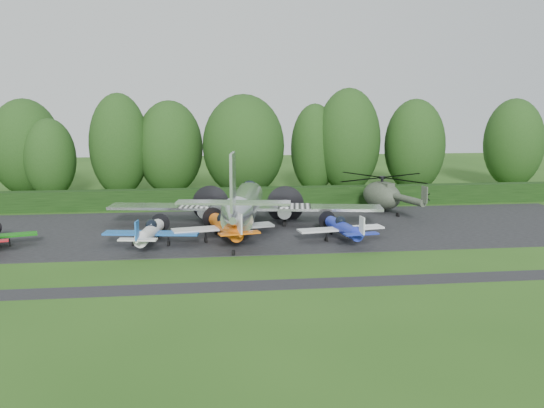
{
  "coord_description": "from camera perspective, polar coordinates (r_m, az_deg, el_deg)",
  "views": [
    {
      "loc": [
        -1.12,
        -40.55,
        10.92
      ],
      "look_at": [
        5.0,
        8.04,
        2.5
      ],
      "focal_mm": 40.0,
      "sensor_mm": 36.0,
      "label": 1
    }
  ],
  "objects": [
    {
      "name": "tree_11",
      "position": [
        75.51,
        -22.21,
        4.97
      ],
      "size": [
        8.13,
        8.13,
        11.14
      ],
      "color": "black",
      "rests_on": "ground"
    },
    {
      "name": "taxiway_verge",
      "position": [
        36.26,
        -5.12,
        -7.81
      ],
      "size": [
        70.0,
        2.0,
        0.0
      ],
      "primitive_type": "cube",
      "color": "black",
      "rests_on": "ground"
    },
    {
      "name": "transport_plane",
      "position": [
        51.26,
        -2.62,
        -0.14
      ],
      "size": [
        23.71,
        18.18,
        7.6
      ],
      "rotation": [
        0.0,
        0.0,
        0.16
      ],
      "color": "silver",
      "rests_on": "ground"
    },
    {
      "name": "light_plane_white",
      "position": [
        46.31,
        -11.45,
        -2.62
      ],
      "size": [
        7.2,
        7.57,
        2.77
      ],
      "rotation": [
        0.0,
        0.0,
        0.17
      ],
      "color": "silver",
      "rests_on": "ground"
    },
    {
      "name": "apron",
      "position": [
        51.73,
        -5.78,
        -2.48
      ],
      "size": [
        70.0,
        18.0,
        0.01
      ],
      "primitive_type": "cube",
      "color": "black",
      "rests_on": "ground"
    },
    {
      "name": "sign_board",
      "position": [
        70.21,
        21.22,
        1.15
      ],
      "size": [
        3.2,
        0.12,
        1.8
      ],
      "rotation": [
        0.0,
        0.0,
        -0.09
      ],
      "color": "#3F3326",
      "rests_on": "ground"
    },
    {
      "name": "hedgerow",
      "position": [
        62.52,
        -6.04,
        -0.36
      ],
      "size": [
        90.0,
        1.6,
        2.0
      ],
      "primitive_type": "cube",
      "color": "black",
      "rests_on": "ground"
    },
    {
      "name": "tree_7",
      "position": [
        82.22,
        21.79,
        5.33
      ],
      "size": [
        7.36,
        7.36,
        11.17
      ],
      "color": "black",
      "rests_on": "ground"
    },
    {
      "name": "tree_3",
      "position": [
        72.83,
        4.03,
        5.27
      ],
      "size": [
        5.71,
        5.71,
        10.54
      ],
      "color": "black",
      "rests_on": "ground"
    },
    {
      "name": "helicopter",
      "position": [
        60.47,
        10.31,
        1.02
      ],
      "size": [
        11.0,
        12.88,
        3.54
      ],
      "rotation": [
        0.0,
        0.0,
        -0.25
      ],
      "color": "#323C2E",
      "rests_on": "ground"
    },
    {
      "name": "tree_0",
      "position": [
        72.37,
        -20.18,
        4.04
      ],
      "size": [
        5.74,
        5.74,
        8.95
      ],
      "color": "black",
      "rests_on": "ground"
    },
    {
      "name": "tree_5",
      "position": [
        72.51,
        7.19,
        5.92
      ],
      "size": [
        7.58,
        7.58,
        12.36
      ],
      "color": "black",
      "rests_on": "ground"
    },
    {
      "name": "ground",
      "position": [
        42.01,
        -5.43,
        -5.36
      ],
      "size": [
        160.0,
        160.0,
        0.0
      ],
      "primitive_type": "plane",
      "color": "#224814",
      "rests_on": "ground"
    },
    {
      "name": "light_plane_blue",
      "position": [
        47.46,
        6.74,
        -2.24
      ],
      "size": [
        6.94,
        7.3,
        2.67
      ],
      "rotation": [
        0.0,
        0.0,
        -0.16
      ],
      "color": "#1B2AA3",
      "rests_on": "ground"
    },
    {
      "name": "light_plane_orange",
      "position": [
        46.96,
        -4.41,
        -2.12
      ],
      "size": [
        8.0,
        8.41,
        3.07
      ],
      "rotation": [
        0.0,
        0.0,
        -0.22
      ],
      "color": "#D95B0C",
      "rests_on": "ground"
    },
    {
      "name": "tree_8",
      "position": [
        71.56,
        -14.2,
        5.41
      ],
      "size": [
        6.75,
        6.75,
        11.76
      ],
      "color": "black",
      "rests_on": "ground"
    },
    {
      "name": "tree_2",
      "position": [
        74.53,
        13.29,
        5.36
      ],
      "size": [
        7.2,
        7.2,
        11.1
      ],
      "color": "black",
      "rests_on": "ground"
    },
    {
      "name": "tree_1",
      "position": [
        69.22,
        -2.68,
        5.51
      ],
      "size": [
        9.31,
        9.31,
        11.62
      ],
      "color": "black",
      "rests_on": "ground"
    },
    {
      "name": "tree_6",
      "position": [
        71.69,
        -9.61,
        5.24
      ],
      "size": [
        7.68,
        7.68,
        10.92
      ],
      "color": "black",
      "rests_on": "ground"
    }
  ]
}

